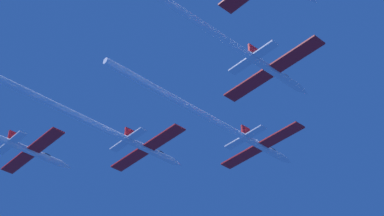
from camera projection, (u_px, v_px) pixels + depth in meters
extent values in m
cylinder|color=white|center=(263.00, 148.00, 115.26)|extent=(1.29, 11.73, 1.29)
cone|color=white|center=(288.00, 161.00, 119.08)|extent=(1.26, 2.58, 1.26)
ellipsoid|color=black|center=(272.00, 150.00, 116.97)|extent=(0.90, 2.35, 0.65)
cube|color=red|center=(242.00, 157.00, 117.95)|extent=(8.92, 2.58, 0.28)
cube|color=red|center=(282.00, 135.00, 111.94)|extent=(8.92, 2.58, 0.28)
cube|color=red|center=(246.00, 131.00, 113.71)|extent=(0.34, 2.11, 1.88)
cube|color=white|center=(235.00, 144.00, 114.19)|extent=(4.01, 1.55, 0.28)
cube|color=white|center=(256.00, 131.00, 111.07)|extent=(4.01, 1.55, 0.28)
cylinder|color=white|center=(179.00, 101.00, 103.90)|extent=(1.16, 30.76, 1.16)
cylinder|color=white|center=(149.00, 150.00, 114.17)|extent=(1.29, 11.73, 1.29)
cone|color=white|center=(178.00, 164.00, 118.00)|extent=(1.26, 2.58, 1.26)
ellipsoid|color=black|center=(160.00, 153.00, 115.88)|extent=(0.90, 2.35, 0.65)
cube|color=red|center=(130.00, 160.00, 116.86)|extent=(8.92, 2.58, 0.28)
cube|color=red|center=(164.00, 137.00, 110.85)|extent=(8.92, 2.58, 0.28)
cube|color=red|center=(130.00, 133.00, 112.62)|extent=(0.34, 2.11, 1.88)
cube|color=white|center=(119.00, 146.00, 113.10)|extent=(4.01, 1.55, 0.28)
cube|color=white|center=(137.00, 134.00, 109.98)|extent=(4.01, 1.55, 0.28)
cylinder|color=white|center=(47.00, 101.00, 102.39)|extent=(1.16, 32.37, 1.16)
cylinder|color=white|center=(274.00, 72.00, 96.68)|extent=(1.29, 11.73, 1.29)
cone|color=white|center=(303.00, 91.00, 100.50)|extent=(1.26, 2.58, 1.26)
ellipsoid|color=black|center=(285.00, 77.00, 98.39)|extent=(0.90, 2.35, 0.65)
cube|color=red|center=(248.00, 86.00, 99.37)|extent=(8.92, 2.58, 0.28)
cube|color=red|center=(297.00, 54.00, 93.36)|extent=(8.92, 2.58, 0.28)
cube|color=red|center=(253.00, 51.00, 95.13)|extent=(0.34, 2.11, 1.88)
cube|color=white|center=(241.00, 66.00, 95.60)|extent=(4.01, 1.55, 0.28)
cube|color=white|center=(266.00, 49.00, 92.48)|extent=(4.01, 1.55, 0.28)
cylinder|color=white|center=(34.00, 153.00, 115.72)|extent=(1.29, 11.73, 1.29)
cone|color=white|center=(66.00, 166.00, 119.55)|extent=(1.26, 2.58, 1.26)
ellipsoid|color=black|center=(46.00, 155.00, 117.43)|extent=(0.90, 2.35, 0.65)
cube|color=red|center=(18.00, 162.00, 118.41)|extent=(8.92, 2.58, 0.28)
cube|color=red|center=(46.00, 140.00, 112.40)|extent=(8.92, 2.58, 0.28)
cube|color=red|center=(14.00, 136.00, 114.18)|extent=(0.34, 2.11, 1.88)
cube|color=white|center=(4.00, 149.00, 114.65)|extent=(4.01, 1.55, 0.28)
cube|color=white|center=(18.00, 137.00, 111.53)|extent=(4.01, 1.55, 0.28)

